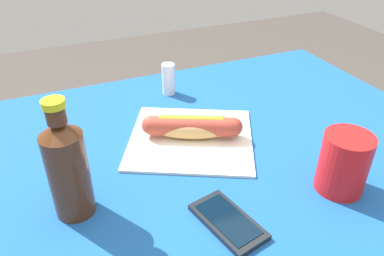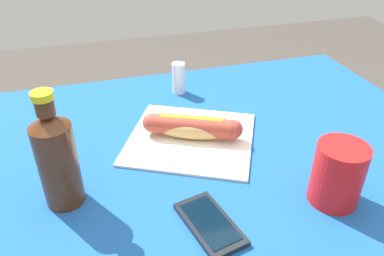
% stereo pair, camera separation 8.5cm
% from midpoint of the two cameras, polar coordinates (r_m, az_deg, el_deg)
% --- Properties ---
extents(dining_table, '(1.19, 0.84, 0.76)m').
position_cam_midpoint_polar(dining_table, '(0.91, 3.42, -10.57)').
color(dining_table, brown).
rests_on(dining_table, ground).
extents(paper_wrapper, '(0.36, 0.36, 0.01)m').
position_cam_midpoint_polar(paper_wrapper, '(0.86, 2.81, -1.61)').
color(paper_wrapper, silver).
rests_on(paper_wrapper, dining_table).
extents(hot_dog, '(0.21, 0.12, 0.05)m').
position_cam_midpoint_polar(hot_dog, '(0.84, 2.87, 0.13)').
color(hot_dog, tan).
rests_on(hot_dog, paper_wrapper).
extents(cell_phone, '(0.10, 0.15, 0.01)m').
position_cam_midpoint_polar(cell_phone, '(0.66, 6.49, -14.30)').
color(cell_phone, black).
rests_on(cell_phone, dining_table).
extents(soda_bottle, '(0.07, 0.07, 0.22)m').
position_cam_midpoint_polar(soda_bottle, '(0.67, -16.36, -4.47)').
color(soda_bottle, '#4C2814').
rests_on(soda_bottle, dining_table).
extents(drinking_cup, '(0.09, 0.09, 0.12)m').
position_cam_midpoint_polar(drinking_cup, '(0.73, 24.27, -6.47)').
color(drinking_cup, red).
rests_on(drinking_cup, dining_table).
extents(salt_shaker, '(0.04, 0.04, 0.09)m').
position_cam_midpoint_polar(salt_shaker, '(1.05, 0.29, 7.47)').
color(salt_shaker, silver).
rests_on(salt_shaker, dining_table).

